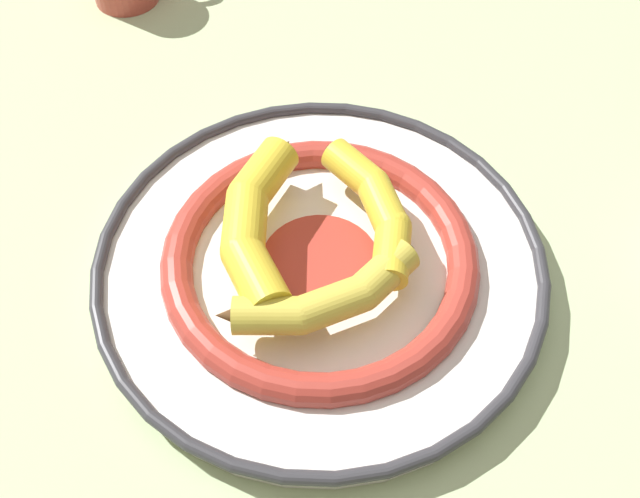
{
  "coord_description": "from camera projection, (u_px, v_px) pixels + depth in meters",
  "views": [
    {
      "loc": [
        -0.04,
        0.39,
        0.54
      ],
      "look_at": [
        0.01,
        0.02,
        0.04
      ],
      "focal_mm": 42.0,
      "sensor_mm": 36.0,
      "label": 1
    }
  ],
  "objects": [
    {
      "name": "banana_b",
      "position": [
        377.0,
        211.0,
        0.63
      ],
      "size": [
        0.09,
        0.16,
        0.03
      ],
      "rotation": [
        0.0,
        0.0,
        5.14
      ],
      "color": "yellow",
      "rests_on": "decorative_bowl"
    },
    {
      "name": "decorative_bowl",
      "position": [
        320.0,
        264.0,
        0.64
      ],
      "size": [
        0.39,
        0.39,
        0.04
      ],
      "color": "white",
      "rests_on": "ground_plane"
    },
    {
      "name": "banana_c",
      "position": [
        255.0,
        220.0,
        0.62
      ],
      "size": [
        0.07,
        0.19,
        0.04
      ],
      "rotation": [
        0.0,
        0.0,
        7.98
      ],
      "color": "yellow",
      "rests_on": "decorative_bowl"
    },
    {
      "name": "banana_a",
      "position": [
        325.0,
        299.0,
        0.58
      ],
      "size": [
        0.15,
        0.1,
        0.03
      ],
      "rotation": [
        0.0,
        0.0,
        3.69
      ],
      "color": "gold",
      "rests_on": "decorative_bowl"
    },
    {
      "name": "ground_plane",
      "position": [
        332.0,
        258.0,
        0.67
      ],
      "size": [
        2.8,
        2.8,
        0.0
      ],
      "primitive_type": "plane",
      "color": "#B2C693"
    }
  ]
}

